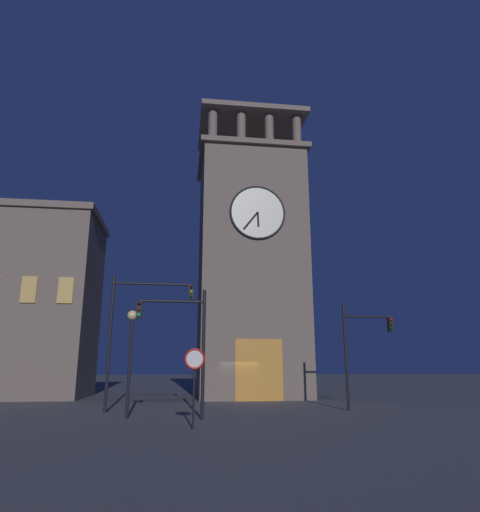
{
  "coord_description": "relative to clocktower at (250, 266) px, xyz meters",
  "views": [
    {
      "loc": [
        3.84,
        30.67,
        2.19
      ],
      "look_at": [
        -0.52,
        -2.97,
        10.64
      ],
      "focal_mm": 31.22,
      "sensor_mm": 36.0,
      "label": 1
    }
  ],
  "objects": [
    {
      "name": "traffic_signal_far",
      "position": [
        7.53,
        10.1,
        -5.29
      ],
      "size": [
        4.23,
        0.41,
        6.8
      ],
      "color": "black",
      "rests_on": "ground_plane"
    },
    {
      "name": "no_horn_sign",
      "position": [
        4.66,
        16.55,
        -7.59
      ],
      "size": [
        0.78,
        0.14,
        2.87
      ],
      "color": "black",
      "rests_on": "ground_plane"
    },
    {
      "name": "clocktower",
      "position": [
        0.0,
        0.0,
        0.0
      ],
      "size": [
        8.41,
        7.74,
        24.53
      ],
      "color": "#75665B",
      "rests_on": "ground_plane"
    },
    {
      "name": "street_lamp",
      "position": [
        7.42,
        12.94,
        -6.53
      ],
      "size": [
        0.44,
        0.44,
        4.67
      ],
      "color": "black",
      "rests_on": "ground_plane"
    },
    {
      "name": "traffic_signal_near",
      "position": [
        5.16,
        13.44,
        -6.2
      ],
      "size": [
        3.07,
        0.41,
        5.59
      ],
      "color": "black",
      "rests_on": "ground_plane"
    },
    {
      "name": "traffic_signal_mid",
      "position": [
        -4.37,
        10.46,
        -6.35
      ],
      "size": [
        2.8,
        0.41,
        5.44
      ],
      "color": "black",
      "rests_on": "ground_plane"
    },
    {
      "name": "ground_plane",
      "position": [
        1.32,
        2.95,
        -9.83
      ],
      "size": [
        200.0,
        200.0,
        0.0
      ],
      "primitive_type": "plane",
      "color": "#4C4C51"
    }
  ]
}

